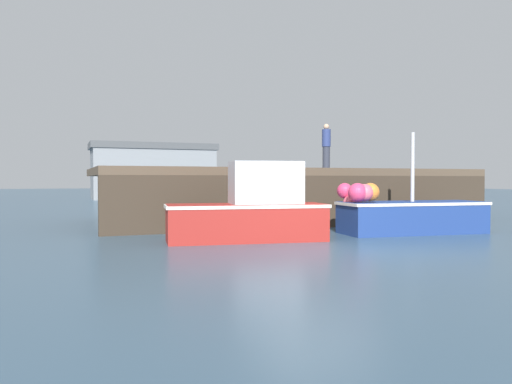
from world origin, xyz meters
TOP-DOWN VIEW (x-y plane):
  - ground at (0.00, 0.00)m, footprint 120.00×160.00m
  - pier at (2.31, 6.73)m, footprint 13.48×6.33m
  - fishing_boat_near_left at (-0.91, 1.86)m, footprint 4.15×1.87m
  - fishing_boat_near_right at (3.82, 1.89)m, footprint 4.31×1.90m
  - rowboat at (3.72, 2.94)m, footprint 1.95×0.70m
  - dockworker at (4.36, 7.52)m, footprint 0.34×0.34m
  - warehouse at (1.56, 30.60)m, footprint 9.74×4.26m

SIDE VIEW (x-z plane):
  - ground at x=0.00m, z-range -0.10..0.00m
  - rowboat at x=3.72m, z-range -0.02..0.38m
  - fishing_boat_near_right at x=3.82m, z-range -0.88..1.99m
  - fishing_boat_near_left at x=-0.91m, z-range -0.23..1.75m
  - pier at x=2.31m, z-range 0.61..2.52m
  - warehouse at x=1.56m, z-range 0.02..4.40m
  - dockworker at x=4.36m, z-range 1.92..3.72m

